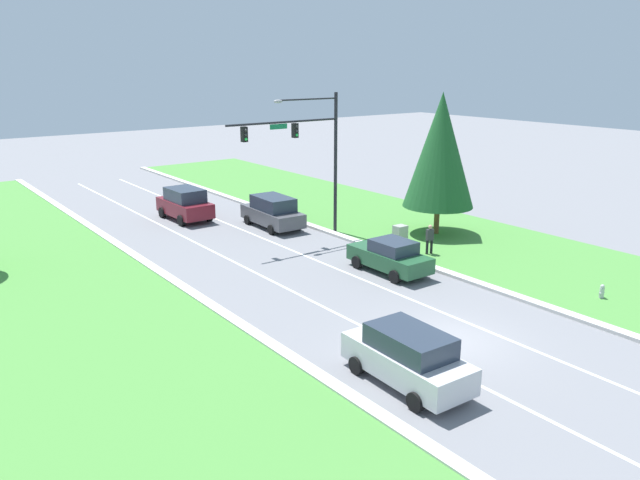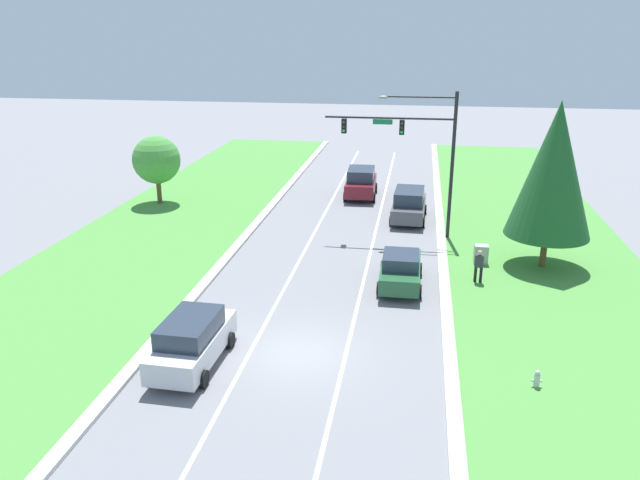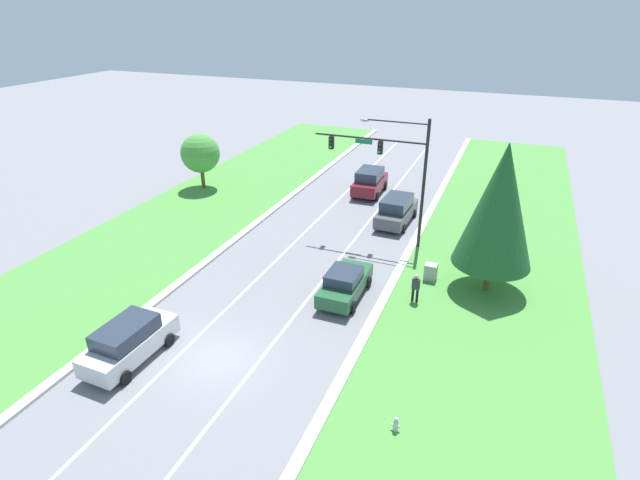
{
  "view_description": "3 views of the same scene",
  "coord_description": "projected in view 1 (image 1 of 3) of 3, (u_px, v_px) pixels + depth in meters",
  "views": [
    {
      "loc": [
        -16.67,
        -14.18,
        9.99
      ],
      "look_at": [
        0.25,
        8.52,
        1.92
      ],
      "focal_mm": 35.0,
      "sensor_mm": 36.0,
      "label": 1
    },
    {
      "loc": [
        4.12,
        -20.42,
        11.65
      ],
      "look_at": [
        -0.66,
        9.5,
        1.29
      ],
      "focal_mm": 35.0,
      "sensor_mm": 36.0,
      "label": 2
    },
    {
      "loc": [
        10.97,
        -14.87,
        14.58
      ],
      "look_at": [
        0.76,
        10.56,
        1.42
      ],
      "focal_mm": 28.0,
      "sensor_mm": 36.0,
      "label": 3
    }
  ],
  "objects": [
    {
      "name": "grass_verge_left",
      "position": [
        179.0,
        442.0,
        16.98
      ],
      "size": [
        10.0,
        90.0,
        0.08
      ],
      "color": "#4C8E3D",
      "rests_on": "ground_plane"
    },
    {
      "name": "utility_cabinet",
      "position": [
        400.0,
        234.0,
        35.67
      ],
      "size": [
        0.7,
        0.6,
        1.06
      ],
      "color": "#9E9E99",
      "rests_on": "ground_plane"
    },
    {
      "name": "forest_sedan",
      "position": [
        390.0,
        256.0,
        30.61
      ],
      "size": [
        2.03,
        4.45,
        1.68
      ],
      "rotation": [
        0.0,
        0.0,
        -0.0
      ],
      "color": "#235633",
      "rests_on": "ground_plane"
    },
    {
      "name": "burgundy_suv",
      "position": [
        185.0,
        204.0,
        40.94
      ],
      "size": [
        2.31,
        4.59,
        2.11
      ],
      "rotation": [
        0.0,
        0.0,
        0.03
      ],
      "color": "maroon",
      "rests_on": "ground_plane"
    },
    {
      "name": "pedestrian",
      "position": [
        430.0,
        238.0,
        33.35
      ],
      "size": [
        0.43,
        0.32,
        1.69
      ],
      "rotation": [
        0.0,
        0.0,
        2.84
      ],
      "color": "black",
      "rests_on": "ground_plane"
    },
    {
      "name": "conifer_near_right_tree",
      "position": [
        440.0,
        150.0,
        36.26
      ],
      "size": [
        4.17,
        4.17,
        8.42
      ],
      "color": "brown",
      "rests_on": "ground_plane"
    },
    {
      "name": "grass_verge_right",
      "position": [
        607.0,
        281.0,
        29.51
      ],
      "size": [
        10.0,
        90.0,
        0.08
      ],
      "color": "#4C8E3D",
      "rests_on": "ground_plane"
    },
    {
      "name": "silver_suv",
      "position": [
        408.0,
        357.0,
        19.89
      ],
      "size": [
        2.16,
        4.61,
        1.88
      ],
      "rotation": [
        0.0,
        0.0,
        -0.03
      ],
      "color": "silver",
      "rests_on": "ground_plane"
    },
    {
      "name": "graphite_suv",
      "position": [
        273.0,
        212.0,
        39.04
      ],
      "size": [
        2.29,
        4.94,
        1.98
      ],
      "rotation": [
        0.0,
        0.0,
        -0.04
      ],
      "color": "#4C4C51",
      "rests_on": "ground_plane"
    },
    {
      "name": "curb_strip_right",
      "position": [
        541.0,
        305.0,
        26.48
      ],
      "size": [
        0.5,
        90.0,
        0.15
      ],
      "color": "beige",
      "rests_on": "ground_plane"
    },
    {
      "name": "fire_hydrant",
      "position": [
        602.0,
        292.0,
        27.2
      ],
      "size": [
        0.34,
        0.2,
        0.7
      ],
      "color": "#B7B7BC",
      "rests_on": "ground_plane"
    },
    {
      "name": "curb_strip_left",
      "position": [
        331.0,
        384.0,
        19.99
      ],
      "size": [
        0.5,
        90.0,
        0.15
      ],
      "color": "beige",
      "rests_on": "ground_plane"
    },
    {
      "name": "lane_stripe_inner_right",
      "position": [
        482.0,
        329.0,
        24.29
      ],
      "size": [
        0.14,
        81.0,
        0.01
      ],
      "color": "white",
      "rests_on": "ground_plane"
    },
    {
      "name": "ground_plane",
      "position": [
        451.0,
        341.0,
        23.25
      ],
      "size": [
        160.0,
        160.0,
        0.0
      ],
      "primitive_type": "plane",
      "color": "slate"
    },
    {
      "name": "traffic_signal_mast",
      "position": [
        308.0,
        144.0,
        35.38
      ],
      "size": [
        7.31,
        0.41,
        8.37
      ],
      "color": "black",
      "rests_on": "ground_plane"
    },
    {
      "name": "lane_stripe_inner_left",
      "position": [
        417.0,
        354.0,
        22.22
      ],
      "size": [
        0.14,
        81.0,
        0.01
      ],
      "color": "white",
      "rests_on": "ground_plane"
    }
  ]
}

